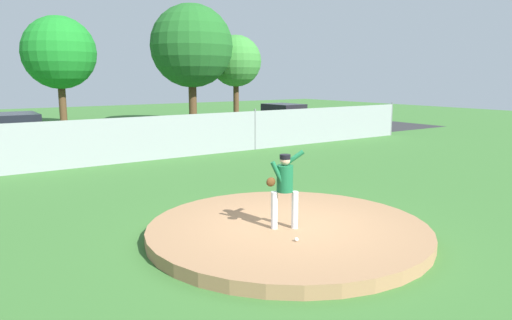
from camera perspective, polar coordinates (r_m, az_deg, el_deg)
name	(u,v)px	position (r m, az deg, el deg)	size (l,w,h in m)	color
ground_plane	(165,183)	(14.79, -10.82, -2.71)	(80.00, 80.00, 0.00)	#386B2D
asphalt_strip	(87,149)	(22.71, -19.60, 1.30)	(44.00, 7.00, 0.01)	#2B2B2D
pitchers_mound	(288,231)	(9.77, 3.84, -8.44)	(5.68, 5.68, 0.24)	#99704C
pitcher_youth	(284,183)	(9.26, 3.41, -2.80)	(0.81, 0.34, 1.56)	silver
baseball	(296,239)	(8.79, 4.87, -9.47)	(0.07, 0.07, 0.07)	white
chainlink_fence	(120,141)	(18.33, -16.02, 2.23)	(30.56, 0.07, 1.81)	gray
parked_car_teal	(16,136)	(21.64, -26.88, 2.60)	(2.06, 4.39, 1.74)	#146066
parked_car_red	(284,119)	(27.71, 3.33, 4.96)	(2.03, 4.15, 1.65)	#A81919
tree_broad_right	(59,53)	(32.92, -22.54, 11.78)	(4.54, 4.54, 6.95)	#4C331E
tree_slender_far	(191,46)	(32.48, -7.74, 13.37)	(5.45, 5.45, 7.92)	#4C331E
tree_leaning_west	(236,61)	(34.44, -2.44, 11.74)	(3.62, 3.62, 6.11)	#4C331E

